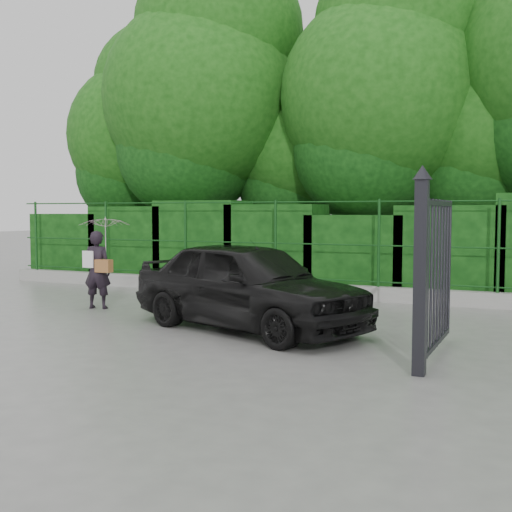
% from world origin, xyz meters
% --- Properties ---
extents(ground, '(80.00, 80.00, 0.00)m').
position_xyz_m(ground, '(0.00, 0.00, 0.00)').
color(ground, gray).
extents(kerb, '(14.00, 0.25, 0.30)m').
position_xyz_m(kerb, '(0.00, 4.50, 0.15)').
color(kerb, '#9E9E99').
rests_on(kerb, ground).
extents(fence, '(14.13, 0.06, 1.80)m').
position_xyz_m(fence, '(0.22, 4.50, 1.20)').
color(fence, '#124114').
rests_on(fence, kerb).
extents(hedge, '(14.20, 1.20, 2.21)m').
position_xyz_m(hedge, '(0.14, 5.50, 0.99)').
color(hedge, black).
rests_on(hedge, ground).
extents(trees, '(17.10, 6.15, 8.08)m').
position_xyz_m(trees, '(1.14, 7.74, 4.62)').
color(trees, black).
rests_on(trees, ground).
extents(gate, '(0.22, 2.33, 2.36)m').
position_xyz_m(gate, '(4.60, -0.72, 1.19)').
color(gate, black).
rests_on(gate, ground).
extents(woman, '(0.94, 0.96, 1.76)m').
position_xyz_m(woman, '(-1.80, 1.32, 1.16)').
color(woman, black).
rests_on(woman, ground).
extents(car, '(4.46, 2.98, 1.41)m').
position_xyz_m(car, '(1.64, 0.50, 0.71)').
color(car, black).
rests_on(car, ground).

